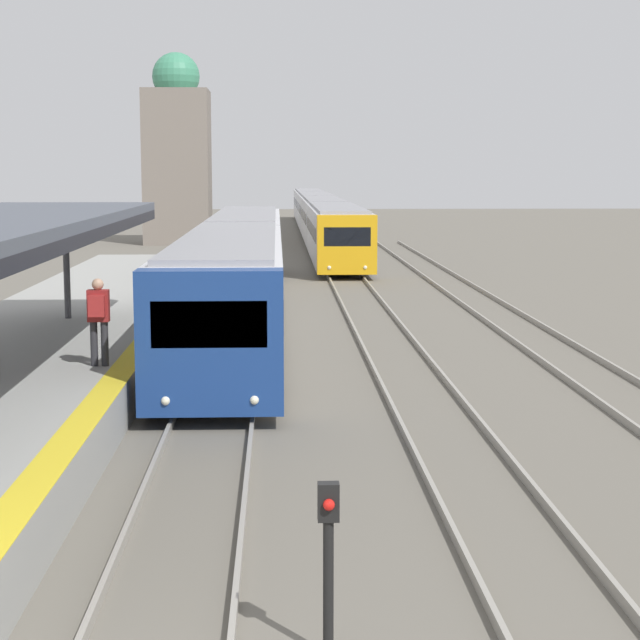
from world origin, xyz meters
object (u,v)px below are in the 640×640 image
(train_near, at_px, (240,264))
(signal_post_near, at_px, (328,549))
(train_far, at_px, (319,214))
(person_on_platform, at_px, (98,315))

(train_near, height_order, signal_post_near, train_near)
(train_far, bearing_deg, person_on_platform, -96.65)
(person_on_platform, distance_m, signal_post_near, 11.25)
(person_on_platform, relative_size, train_near, 0.05)
(train_far, distance_m, signal_post_near, 64.27)
(train_near, xyz_separation_m, train_far, (4.06, 40.30, -0.05))
(train_near, relative_size, train_far, 0.51)
(person_on_platform, distance_m, train_far, 54.04)
(person_on_platform, height_order, signal_post_near, person_on_platform)
(person_on_platform, bearing_deg, train_far, 83.35)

